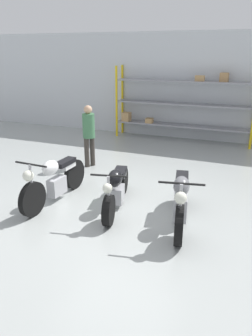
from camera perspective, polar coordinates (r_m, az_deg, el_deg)
The scene contains 7 objects.
ground_plane at distance 6.68m, azimuth -1.28°, elevation -6.75°, with size 30.00×30.00×0.00m, color #9EA3A0.
back_wall at distance 11.79m, azimuth 10.46°, elevation 13.73°, with size 30.00×0.08×3.60m.
shelving_rack at distance 11.51m, azimuth 9.46°, elevation 11.01°, with size 4.72×0.63×2.49m.
motorcycle_white at distance 6.91m, azimuth -12.32°, elevation -2.03°, with size 0.70×2.14×1.04m.
motorcycle_black at distance 6.50m, azimuth -1.68°, elevation -3.52°, with size 0.74×2.02×0.95m.
motorcycle_grey at distance 5.98m, azimuth 9.49°, elevation -5.49°, with size 0.75×2.08×1.06m.
person_browsing at distance 8.76m, azimuth -6.49°, elevation 6.38°, with size 0.43×0.43×1.65m.
Camera 1 is at (2.35, -5.49, 2.98)m, focal length 35.00 mm.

